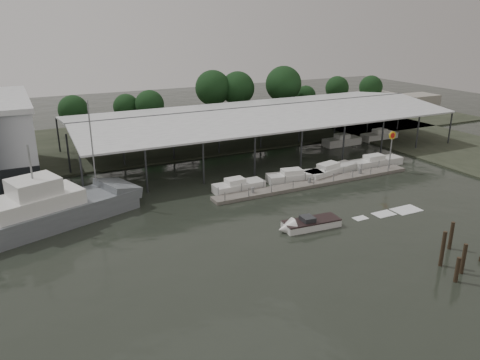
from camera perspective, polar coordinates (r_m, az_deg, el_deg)
name	(u,v)px	position (r m, az deg, el deg)	size (l,w,h in m)	color
ground	(246,240)	(44.25, 0.76, -7.32)	(200.00, 200.00, 0.00)	black
land_strip_far	(133,141)	(81.71, -12.89, 4.71)	(140.00, 30.00, 0.30)	#393E2E
land_strip_east	(478,154)	(80.15, 27.03, 2.81)	(20.00, 60.00, 0.30)	#393E2E
covered_boat_shed	(261,111)	(73.62, 2.59, 8.44)	(58.24, 24.00, 6.96)	silver
floating_dock	(316,183)	(59.38, 9.24, -0.33)	(28.00, 2.00, 1.40)	slate
shell_fuel_sign	(392,143)	(65.85, 17.99, 4.29)	(1.10, 0.18, 5.55)	gray
distant_commercial_buildings	(387,102)	(112.56, 17.52, 9.07)	(22.00, 8.00, 4.00)	gray
grey_trawler	(50,210)	(50.50, -22.18, -3.41)	(19.16, 10.87, 8.84)	slate
white_sailboat	(92,199)	(54.77, -17.54, -2.19)	(8.83, 3.64, 11.80)	silver
speedboat_underway	(306,225)	(46.88, 8.11, -5.41)	(17.51, 3.41, 2.00)	silver
moored_cruiser_0	(238,186)	(56.24, -0.21, -0.75)	(6.35, 2.41, 1.70)	silver
moored_cruiser_1	(294,176)	(60.09, 6.65, 0.44)	(7.50, 3.40, 1.70)	silver
moored_cruiser_2	(331,170)	(63.29, 10.99, 1.18)	(8.74, 4.07, 1.70)	silver
moored_cruiser_3	(376,162)	(68.60, 16.24, 2.15)	(7.88, 2.33, 1.70)	silver
mooring_pilings	(477,268)	(41.91, 26.97, -9.51)	(4.51, 10.03, 3.75)	#312718
horizon_tree_line	(245,91)	(94.38, 0.60, 10.79)	(68.91, 10.49, 10.84)	black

